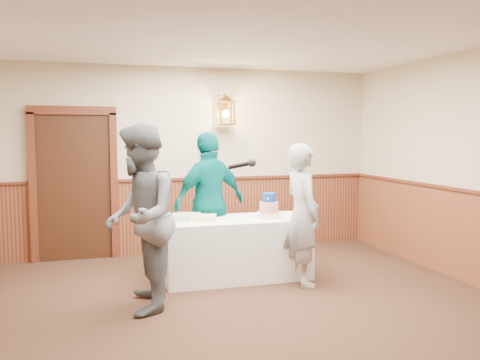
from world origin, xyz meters
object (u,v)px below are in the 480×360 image
object	(u,v)px
tiered_cake	(269,208)
sheet_cake_yellow	(203,218)
display_table	(235,248)
interviewer	(140,218)
assistant_p	(210,202)
baker	(302,215)
sheet_cake_green	(186,217)

from	to	relation	value
tiered_cake	sheet_cake_yellow	size ratio (longest dim) A/B	1.21
display_table	sheet_cake_yellow	world-z (taller)	sheet_cake_yellow
interviewer	assistant_p	distance (m)	1.59
tiered_cake	interviewer	bearing A→B (deg)	-153.64
display_table	baker	world-z (taller)	baker
baker	assistant_p	xyz separation A→B (m)	(-0.93, 0.86, 0.07)
sheet_cake_yellow	tiered_cake	bearing A→B (deg)	-0.70
sheet_cake_yellow	interviewer	bearing A→B (deg)	-134.63
assistant_p	sheet_cake_green	bearing A→B (deg)	15.17
interviewer	baker	distance (m)	1.97
interviewer	assistant_p	world-z (taller)	interviewer
interviewer	assistant_p	bearing A→B (deg)	148.72
tiered_cake	assistant_p	xyz separation A→B (m)	(-0.67, 0.40, 0.04)
sheet_cake_yellow	baker	size ratio (longest dim) A/B	0.19
sheet_cake_yellow	assistant_p	size ratio (longest dim) A/B	0.17
sheet_cake_yellow	interviewer	xyz separation A→B (m)	(-0.83, -0.84, 0.17)
sheet_cake_green	interviewer	distance (m)	1.16
display_table	tiered_cake	distance (m)	0.66
assistant_p	display_table	bearing A→B (deg)	100.31
display_table	assistant_p	size ratio (longest dim) A/B	0.98
tiered_cake	assistant_p	size ratio (longest dim) A/B	0.21
assistant_p	sheet_cake_yellow	bearing A→B (deg)	42.54
baker	assistant_p	distance (m)	1.27
baker	assistant_p	world-z (taller)	assistant_p
interviewer	sheet_cake_yellow	bearing A→B (deg)	143.34
display_table	baker	distance (m)	0.97
sheet_cake_yellow	assistant_p	world-z (taller)	assistant_p
sheet_cake_green	interviewer	bearing A→B (deg)	-124.35
sheet_cake_yellow	assistant_p	bearing A→B (deg)	65.89
interviewer	baker	world-z (taller)	interviewer
sheet_cake_yellow	sheet_cake_green	bearing A→B (deg)	151.39
interviewer	baker	bearing A→B (deg)	108.77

